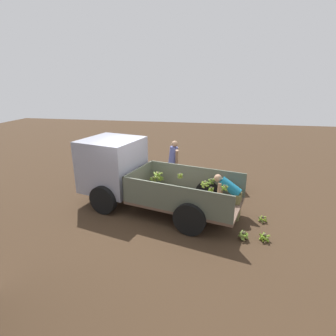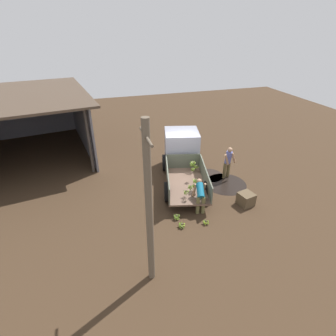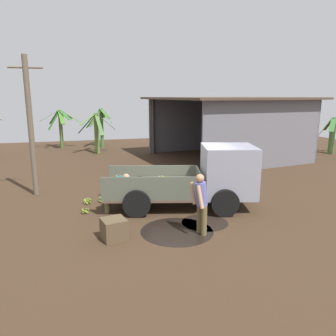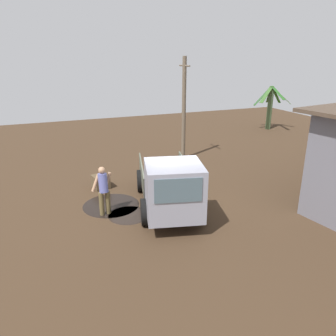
{
  "view_description": "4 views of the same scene",
  "coord_description": "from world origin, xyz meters",
  "px_view_note": "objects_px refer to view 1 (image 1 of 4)",
  "views": [
    {
      "loc": [
        -2.0,
        6.92,
        3.83
      ],
      "look_at": [
        -0.56,
        -0.91,
        1.15
      ],
      "focal_mm": 28.0,
      "sensor_mm": 36.0,
      "label": 1
    },
    {
      "loc": [
        -10.6,
        3.69,
        6.88
      ],
      "look_at": [
        -0.42,
        0.58,
        1.01
      ],
      "focal_mm": 28.0,
      "sensor_mm": 36.0,
      "label": 2
    },
    {
      "loc": [
        -3.54,
        -10.32,
        3.69
      ],
      "look_at": [
        -0.56,
        0.43,
        1.22
      ],
      "focal_mm": 35.0,
      "sensor_mm": 36.0,
      "label": 3
    },
    {
      "loc": [
        9.74,
        -4.25,
        5.21
      ],
      "look_at": [
        -0.32,
        -0.24,
        1.41
      ],
      "focal_mm": 35.0,
      "sensor_mm": 36.0,
      "label": 4
    }
  ],
  "objects_px": {
    "banana_bunch_on_ground_0": "(265,237)",
    "banana_bunch_on_ground_2": "(244,235)",
    "banana_bunch_on_ground_1": "(263,219)",
    "person_worker_loading": "(230,193)",
    "person_foreground_visitor": "(173,160)",
    "wooden_crate_0": "(234,183)",
    "cargo_truck": "(125,171)"
  },
  "relations": [
    {
      "from": "banana_bunch_on_ground_0",
      "to": "banana_bunch_on_ground_2",
      "type": "height_order",
      "value": "banana_bunch_on_ground_2"
    },
    {
      "from": "banana_bunch_on_ground_1",
      "to": "banana_bunch_on_ground_0",
      "type": "bearing_deg",
      "value": 84.16
    },
    {
      "from": "person_worker_loading",
      "to": "banana_bunch_on_ground_2",
      "type": "bearing_deg",
      "value": 120.06
    },
    {
      "from": "banana_bunch_on_ground_1",
      "to": "banana_bunch_on_ground_2",
      "type": "xyz_separation_m",
      "value": [
        0.61,
        1.0,
        0.03
      ]
    },
    {
      "from": "person_foreground_visitor",
      "to": "banana_bunch_on_ground_0",
      "type": "relative_size",
      "value": 6.05
    },
    {
      "from": "wooden_crate_0",
      "to": "person_foreground_visitor",
      "type": "bearing_deg",
      "value": -7.44
    },
    {
      "from": "person_worker_loading",
      "to": "banana_bunch_on_ground_1",
      "type": "height_order",
      "value": "person_worker_loading"
    },
    {
      "from": "banana_bunch_on_ground_2",
      "to": "person_worker_loading",
      "type": "bearing_deg",
      "value": -73.55
    },
    {
      "from": "person_worker_loading",
      "to": "banana_bunch_on_ground_1",
      "type": "xyz_separation_m",
      "value": [
        -0.94,
        0.12,
        -0.67
      ]
    },
    {
      "from": "person_worker_loading",
      "to": "banana_bunch_on_ground_1",
      "type": "distance_m",
      "value": 1.16
    },
    {
      "from": "person_foreground_visitor",
      "to": "wooden_crate_0",
      "type": "distance_m",
      "value": 2.41
    },
    {
      "from": "banana_bunch_on_ground_0",
      "to": "banana_bunch_on_ground_2",
      "type": "distance_m",
      "value": 0.52
    },
    {
      "from": "cargo_truck",
      "to": "wooden_crate_0",
      "type": "height_order",
      "value": "cargo_truck"
    },
    {
      "from": "cargo_truck",
      "to": "person_foreground_visitor",
      "type": "bearing_deg",
      "value": -107.85
    },
    {
      "from": "banana_bunch_on_ground_1",
      "to": "cargo_truck",
      "type": "bearing_deg",
      "value": -6.77
    },
    {
      "from": "person_worker_loading",
      "to": "wooden_crate_0",
      "type": "distance_m",
      "value": 2.13
    },
    {
      "from": "cargo_truck",
      "to": "person_foreground_visitor",
      "type": "xyz_separation_m",
      "value": [
        -1.23,
        -1.97,
        -0.16
      ]
    },
    {
      "from": "person_foreground_visitor",
      "to": "banana_bunch_on_ground_0",
      "type": "distance_m",
      "value": 4.56
    },
    {
      "from": "cargo_truck",
      "to": "banana_bunch_on_ground_2",
      "type": "relative_size",
      "value": 18.86
    },
    {
      "from": "banana_bunch_on_ground_0",
      "to": "banana_bunch_on_ground_1",
      "type": "distance_m",
      "value": 0.97
    },
    {
      "from": "cargo_truck",
      "to": "banana_bunch_on_ground_2",
      "type": "height_order",
      "value": "cargo_truck"
    },
    {
      "from": "banana_bunch_on_ground_1",
      "to": "wooden_crate_0",
      "type": "relative_size",
      "value": 0.42
    },
    {
      "from": "person_worker_loading",
      "to": "wooden_crate_0",
      "type": "height_order",
      "value": "person_worker_loading"
    },
    {
      "from": "person_foreground_visitor",
      "to": "banana_bunch_on_ground_1",
      "type": "distance_m",
      "value": 3.96
    },
    {
      "from": "person_foreground_visitor",
      "to": "banana_bunch_on_ground_2",
      "type": "relative_size",
      "value": 6.11
    },
    {
      "from": "person_worker_loading",
      "to": "banana_bunch_on_ground_0",
      "type": "bearing_deg",
      "value": 141.51
    },
    {
      "from": "cargo_truck",
      "to": "person_foreground_visitor",
      "type": "distance_m",
      "value": 2.33
    },
    {
      "from": "cargo_truck",
      "to": "banana_bunch_on_ground_2",
      "type": "bearing_deg",
      "value": 171.55
    },
    {
      "from": "cargo_truck",
      "to": "wooden_crate_0",
      "type": "distance_m",
      "value": 3.99
    },
    {
      "from": "cargo_truck",
      "to": "wooden_crate_0",
      "type": "bearing_deg",
      "value": -140.48
    },
    {
      "from": "cargo_truck",
      "to": "banana_bunch_on_ground_1",
      "type": "distance_m",
      "value": 4.36
    },
    {
      "from": "person_foreground_visitor",
      "to": "banana_bunch_on_ground_1",
      "type": "bearing_deg",
      "value": -48.81
    }
  ]
}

